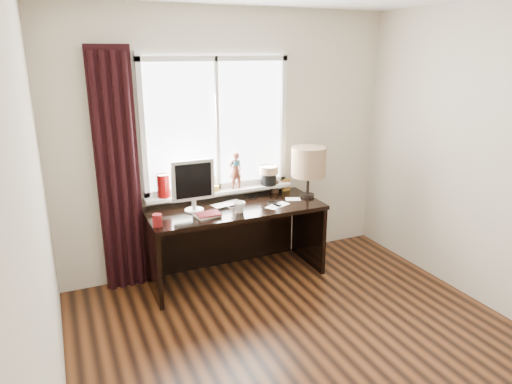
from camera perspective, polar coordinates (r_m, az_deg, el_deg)
name	(u,v)px	position (r m, az deg, el deg)	size (l,w,h in m)	color
floor	(334,372)	(3.54, 9.70, -21.33)	(3.50, 4.00, 0.00)	#592D14
wall_back	(230,143)	(4.64, -3.23, 6.12)	(3.50, 2.60, 0.00)	beige
wall_left	(39,245)	(2.43, -25.54, -6.03)	(4.00, 2.60, 0.00)	beige
laptop	(227,204)	(4.45, -3.64, -1.57)	(0.31, 0.20, 0.02)	silver
mug	(240,207)	(4.25, -2.06, -1.86)	(0.11, 0.10, 0.11)	white
red_cup	(157,220)	(4.00, -12.25, -3.48)	(0.08, 0.08, 0.11)	maroon
window	(220,144)	(4.55, -4.53, 6.02)	(1.52, 0.22, 1.40)	white
curtain	(118,175)	(4.33, -16.87, 2.08)	(0.38, 0.09, 2.25)	black
desk	(232,227)	(4.59, -3.01, -4.37)	(1.70, 0.70, 0.75)	black
monitor	(193,183)	(4.25, -7.87, 1.18)	(0.40, 0.18, 0.49)	beige
notebook_stack	(208,215)	(4.18, -6.06, -2.85)	(0.25, 0.20, 0.03)	beige
brush_holder	(274,187)	(4.85, 2.33, 0.69)	(0.09, 0.09, 0.25)	black
icon_frame	(286,185)	(4.90, 3.79, 0.88)	(0.10, 0.03, 0.13)	gold
table_lamp	(309,162)	(4.65, 6.58, 3.70)	(0.35, 0.35, 0.52)	black
loose_papers	(283,203)	(4.51, 3.37, -1.42)	(0.47, 0.30, 0.00)	white
desk_cables	(268,202)	(4.53, 1.53, -1.29)	(0.25, 0.44, 0.01)	black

